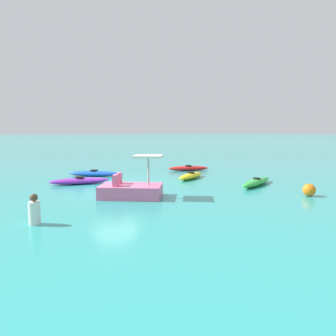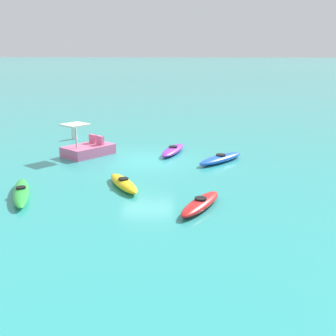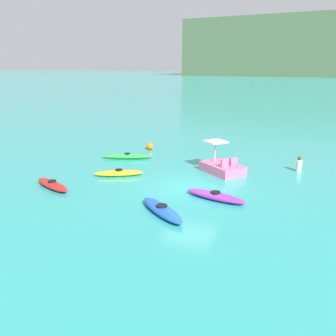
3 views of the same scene
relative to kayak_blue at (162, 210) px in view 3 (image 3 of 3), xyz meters
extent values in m
plane|color=teal|center=(0.01, 3.49, -0.16)|extent=(600.00, 600.00, 0.00)
cube|color=#4C6042|center=(2.34, 199.41, 14.41)|extent=(136.99, 56.51, 29.15)
ellipsoid|color=blue|center=(0.00, 0.00, 0.00)|extent=(2.82, 2.49, 0.32)
cylinder|color=black|center=(0.00, 0.00, 0.18)|extent=(0.64, 0.64, 0.05)
ellipsoid|color=green|center=(-5.54, 7.38, 0.00)|extent=(3.25, 1.73, 0.32)
cylinder|color=black|center=(-5.54, 7.38, 0.18)|extent=(0.46, 0.46, 0.05)
ellipsoid|color=purple|center=(1.58, 2.37, 0.00)|extent=(2.97, 1.36, 0.32)
cylinder|color=black|center=(1.58, 2.37, 0.18)|extent=(0.54, 0.54, 0.05)
ellipsoid|color=red|center=(-6.20, 0.93, 0.00)|extent=(2.73, 1.68, 0.32)
cylinder|color=black|center=(-6.20, 0.93, 0.18)|extent=(0.54, 0.54, 0.05)
ellipsoid|color=yellow|center=(-4.18, 3.90, 0.00)|extent=(2.61, 1.81, 0.32)
cylinder|color=black|center=(-4.18, 3.90, 0.18)|extent=(0.53, 0.53, 0.05)
cube|color=pink|center=(0.82, 6.60, 0.09)|extent=(2.82, 2.65, 0.50)
cube|color=pink|center=(1.07, 6.02, 0.56)|extent=(0.39, 0.45, 0.44)
cube|color=pink|center=(1.44, 6.50, 0.56)|extent=(0.39, 0.45, 0.44)
cylinder|color=#B2B2B7|center=(0.26, 7.02, 0.89)|extent=(0.08, 0.08, 1.10)
cube|color=silver|center=(0.26, 7.02, 1.48)|extent=(1.54, 1.54, 0.08)
sphere|color=orange|center=(-5.33, 10.31, 0.09)|extent=(0.51, 0.51, 0.51)
cylinder|color=silver|center=(4.75, 8.48, 0.16)|extent=(0.45, 0.45, 0.65)
sphere|color=brown|center=(4.75, 8.48, 0.61)|extent=(0.22, 0.22, 0.22)
camera|label=1|loc=(6.27, 17.76, 2.43)|focal=33.71mm
camera|label=2|loc=(-19.53, 0.97, 4.94)|focal=45.23mm
camera|label=3|loc=(5.41, -12.58, 5.63)|focal=39.13mm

